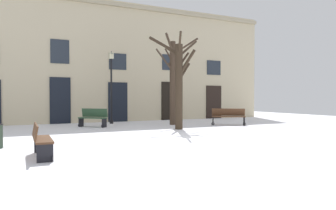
# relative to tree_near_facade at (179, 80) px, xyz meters

# --- Properties ---
(ground_plane) EXTENTS (36.01, 36.01, 0.00)m
(ground_plane) POSITION_rel_tree_near_facade_xyz_m (-1.35, -3.40, -2.39)
(ground_plane) COLOR white
(building_facade) EXTENTS (22.51, 0.60, 7.59)m
(building_facade) POSITION_rel_tree_near_facade_xyz_m (-1.34, 6.10, 1.44)
(building_facade) COLOR beige
(building_facade) RESTS_ON ground
(tree_near_facade) EXTENTS (2.62, 2.09, 4.54)m
(tree_near_facade) POSITION_rel_tree_near_facade_xyz_m (0.00, 0.00, 0.00)
(tree_near_facade) COLOR #382B1E
(tree_near_facade) RESTS_ON ground
(tree_right_of_center) EXTENTS (1.95, 2.38, 4.96)m
(tree_right_of_center) POSITION_rel_tree_near_facade_xyz_m (0.85, 2.33, 0.16)
(tree_right_of_center) COLOR #423326
(tree_right_of_center) RESTS_ON ground
(streetlamp) EXTENTS (0.30, 0.30, 4.20)m
(streetlamp) POSITION_rel_tree_near_facade_xyz_m (-1.99, 4.60, 0.17)
(streetlamp) COLOR black
(streetlamp) RESTS_ON ground
(bench_near_center_tree) EXTENTS (1.37, 1.43, 0.96)m
(bench_near_center_tree) POSITION_rel_tree_near_facade_xyz_m (-3.44, 2.98, -1.90)
(bench_near_center_tree) COLOR #2D4C33
(bench_near_center_tree) RESTS_ON ground
(bench_by_litter_bin) EXTENTS (0.49, 1.68, 0.86)m
(bench_by_litter_bin) POSITION_rel_tree_near_facade_xyz_m (-6.58, -4.75, -1.93)
(bench_by_litter_bin) COLOR #51331E
(bench_by_litter_bin) RESTS_ON ground
(bench_near_lamp) EXTENTS (1.76, 1.41, 0.92)m
(bench_near_lamp) POSITION_rel_tree_near_facade_xyz_m (3.53, 0.77, -1.90)
(bench_near_lamp) COLOR #51331E
(bench_near_lamp) RESTS_ON ground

